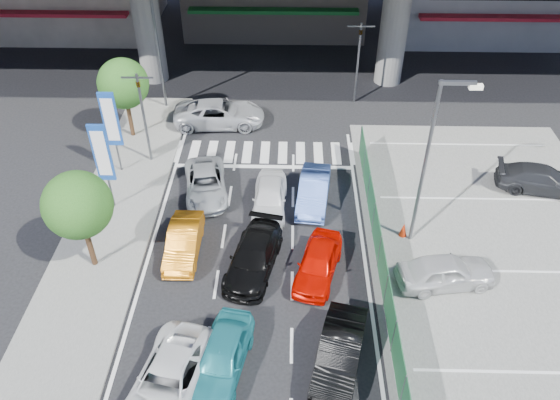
{
  "coord_description": "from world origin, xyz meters",
  "views": [
    {
      "loc": [
        1.47,
        -12.58,
        17.16
      ],
      "look_at": [
        1.0,
        6.7,
        1.64
      ],
      "focal_mm": 35.0,
      "sensor_mm": 36.0,
      "label": 1
    }
  ],
  "objects_px": {
    "tree_near": "(78,205)",
    "taxi_orange_left": "(184,242)",
    "taxi_orange_right": "(318,263)",
    "traffic_cone": "(403,229)",
    "traffic_light_right": "(360,44)",
    "sedan_white_front_mid": "(270,197)",
    "tree_far": "(123,84)",
    "street_lamp_right": "(431,153)",
    "wagon_silver_front_left": "(206,184)",
    "parked_sedan_dgrey": "(542,179)",
    "hatch_black_mid_right": "(340,353)",
    "signboard_near": "(102,156)",
    "street_lamp_left": "(159,35)",
    "kei_truck_front_right": "(314,191)",
    "crossing_wagon_silver": "(219,113)",
    "taxi_teal_mid": "(222,357)",
    "sedan_black_mid": "(254,257)",
    "traffic_light_left": "(140,97)",
    "sedan_white_mid_left": "(168,382)",
    "signboard_far": "(111,122)",
    "parked_sedan_white": "(446,272)"
  },
  "relations": [
    {
      "from": "hatch_black_mid_right",
      "to": "traffic_cone",
      "type": "distance_m",
      "value": 7.78
    },
    {
      "from": "kei_truck_front_right",
      "to": "traffic_light_right",
      "type": "bearing_deg",
      "value": 81.17
    },
    {
      "from": "kei_truck_front_right",
      "to": "crossing_wagon_silver",
      "type": "bearing_deg",
      "value": 133.62
    },
    {
      "from": "signboard_near",
      "to": "tree_far",
      "type": "xyz_separation_m",
      "value": [
        -0.6,
        6.51,
        0.32
      ]
    },
    {
      "from": "sedan_black_mid",
      "to": "street_lamp_right",
      "type": "bearing_deg",
      "value": 27.36
    },
    {
      "from": "tree_far",
      "to": "crossing_wagon_silver",
      "type": "height_order",
      "value": "tree_far"
    },
    {
      "from": "taxi_orange_right",
      "to": "sedan_white_front_mid",
      "type": "relative_size",
      "value": 0.98
    },
    {
      "from": "taxi_orange_left",
      "to": "street_lamp_right",
      "type": "bearing_deg",
      "value": 5.9
    },
    {
      "from": "parked_sedan_white",
      "to": "street_lamp_right",
      "type": "bearing_deg",
      "value": 6.45
    },
    {
      "from": "signboard_near",
      "to": "traffic_cone",
      "type": "height_order",
      "value": "signboard_near"
    },
    {
      "from": "traffic_light_left",
      "to": "traffic_cone",
      "type": "distance_m",
      "value": 14.56
    },
    {
      "from": "signboard_near",
      "to": "signboard_far",
      "type": "relative_size",
      "value": 1.0
    },
    {
      "from": "hatch_black_mid_right",
      "to": "taxi_orange_left",
      "type": "xyz_separation_m",
      "value": [
        -6.52,
        5.69,
        -0.06
      ]
    },
    {
      "from": "kei_truck_front_right",
      "to": "parked_sedan_dgrey",
      "type": "bearing_deg",
      "value": 12.58
    },
    {
      "from": "tree_far",
      "to": "street_lamp_right",
      "type": "bearing_deg",
      "value": -29.58
    },
    {
      "from": "taxi_orange_right",
      "to": "traffic_cone",
      "type": "relative_size",
      "value": 5.58
    },
    {
      "from": "traffic_light_right",
      "to": "parked_sedan_dgrey",
      "type": "distance_m",
      "value": 13.01
    },
    {
      "from": "signboard_far",
      "to": "sedan_white_mid_left",
      "type": "height_order",
      "value": "signboard_far"
    },
    {
      "from": "hatch_black_mid_right",
      "to": "sedan_white_front_mid",
      "type": "xyz_separation_m",
      "value": [
        -2.85,
        8.9,
        -0.01
      ]
    },
    {
      "from": "street_lamp_right",
      "to": "traffic_cone",
      "type": "relative_size",
      "value": 11.47
    },
    {
      "from": "taxi_orange_right",
      "to": "sedan_white_front_mid",
      "type": "xyz_separation_m",
      "value": [
        -2.22,
        4.39,
        0.01
      ]
    },
    {
      "from": "traffic_light_left",
      "to": "crossing_wagon_silver",
      "type": "bearing_deg",
      "value": 50.0
    },
    {
      "from": "street_lamp_left",
      "to": "signboard_far",
      "type": "xyz_separation_m",
      "value": [
        -1.27,
        -7.01,
        -1.71
      ]
    },
    {
      "from": "signboard_far",
      "to": "street_lamp_right",
      "type": "bearing_deg",
      "value": -18.68
    },
    {
      "from": "signboard_far",
      "to": "sedan_black_mid",
      "type": "distance_m",
      "value": 10.55
    },
    {
      "from": "hatch_black_mid_right",
      "to": "wagon_silver_front_left",
      "type": "relative_size",
      "value": 0.96
    },
    {
      "from": "sedan_white_front_mid",
      "to": "parked_sedan_dgrey",
      "type": "xyz_separation_m",
      "value": [
        13.72,
        1.75,
        0.03
      ]
    },
    {
      "from": "wagon_silver_front_left",
      "to": "parked_sedan_dgrey",
      "type": "bearing_deg",
      "value": -7.92
    },
    {
      "from": "sedan_white_front_mid",
      "to": "wagon_silver_front_left",
      "type": "bearing_deg",
      "value": 163.05
    },
    {
      "from": "traffic_light_left",
      "to": "taxi_orange_right",
      "type": "height_order",
      "value": "traffic_light_left"
    },
    {
      "from": "tree_near",
      "to": "taxi_orange_left",
      "type": "distance_m",
      "value": 4.77
    },
    {
      "from": "crossing_wagon_silver",
      "to": "sedan_black_mid",
      "type": "bearing_deg",
      "value": -169.64
    },
    {
      "from": "traffic_light_left",
      "to": "wagon_silver_front_left",
      "type": "height_order",
      "value": "traffic_light_left"
    },
    {
      "from": "signboard_near",
      "to": "crossing_wagon_silver",
      "type": "distance_m",
      "value": 9.39
    },
    {
      "from": "signboard_near",
      "to": "taxi_teal_mid",
      "type": "bearing_deg",
      "value": -55.02
    },
    {
      "from": "wagon_silver_front_left",
      "to": "street_lamp_left",
      "type": "bearing_deg",
      "value": 101.67
    },
    {
      "from": "signboard_far",
      "to": "kei_truck_front_right",
      "type": "bearing_deg",
      "value": -12.74
    },
    {
      "from": "traffic_light_right",
      "to": "sedan_white_front_mid",
      "type": "distance_m",
      "value": 12.44
    },
    {
      "from": "street_lamp_right",
      "to": "wagon_silver_front_left",
      "type": "xyz_separation_m",
      "value": [
        -9.97,
        3.19,
        -4.16
      ]
    },
    {
      "from": "wagon_silver_front_left",
      "to": "traffic_cone",
      "type": "relative_size",
      "value": 6.28
    },
    {
      "from": "tree_near",
      "to": "sedan_white_front_mid",
      "type": "xyz_separation_m",
      "value": [
        7.46,
        4.11,
        -2.71
      ]
    },
    {
      "from": "kei_truck_front_right",
      "to": "parked_sedan_dgrey",
      "type": "relative_size",
      "value": 0.91
    },
    {
      "from": "crossing_wagon_silver",
      "to": "traffic_cone",
      "type": "bearing_deg",
      "value": -138.48
    },
    {
      "from": "street_lamp_right",
      "to": "sedan_white_mid_left",
      "type": "distance_m",
      "value": 13.34
    },
    {
      "from": "taxi_orange_left",
      "to": "kei_truck_front_right",
      "type": "xyz_separation_m",
      "value": [
        5.82,
        3.78,
        0.04
      ]
    },
    {
      "from": "tree_far",
      "to": "traffic_light_right",
      "type": "bearing_deg",
      "value": 18.69
    },
    {
      "from": "street_lamp_right",
      "to": "parked_sedan_white",
      "type": "xyz_separation_m",
      "value": [
        0.75,
        -2.75,
        -4.02
      ]
    },
    {
      "from": "traffic_light_left",
      "to": "tree_far",
      "type": "relative_size",
      "value": 1.08
    },
    {
      "from": "traffic_light_left",
      "to": "street_lamp_left",
      "type": "xyz_separation_m",
      "value": [
        -0.13,
        6.0,
        0.83
      ]
    },
    {
      "from": "sedan_white_mid_left",
      "to": "taxi_teal_mid",
      "type": "height_order",
      "value": "taxi_teal_mid"
    }
  ]
}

